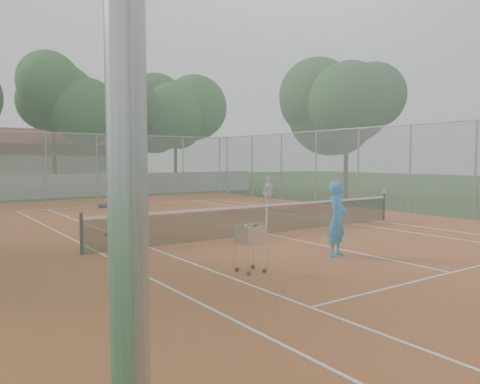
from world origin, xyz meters
TOP-DOWN VIEW (x-y plane):
  - ground at (0.00, 0.00)m, footprint 120.00×120.00m
  - court_pad at (0.00, 0.00)m, footprint 18.00×34.00m
  - court_lines at (0.00, 0.00)m, footprint 10.98×23.78m
  - tennis_net at (0.00, 0.00)m, footprint 11.88×0.10m
  - perimeter_fence at (0.00, 0.00)m, footprint 18.00×34.00m
  - boundary_wall at (0.00, 19.00)m, footprint 26.00×0.30m
  - clubhouse at (-2.00, 29.00)m, footprint 16.40×9.00m
  - tropical_trees at (0.00, 22.00)m, footprint 29.00×19.00m
  - player_near at (-0.73, -3.79)m, footprint 0.81×0.68m
  - player_far_left at (-4.23, 2.63)m, footprint 0.88×0.70m
  - player_far_right at (4.28, 5.30)m, footprint 1.03×0.72m
  - ball_hopper at (-3.53, -3.95)m, footprint 0.64×0.64m

SIDE VIEW (x-z plane):
  - ground at x=0.00m, z-range 0.00..0.00m
  - court_pad at x=0.00m, z-range 0.00..0.02m
  - court_lines at x=0.00m, z-range 0.02..0.03m
  - tennis_net at x=0.00m, z-range 0.02..1.00m
  - ball_hopper at x=-3.53m, z-range 0.02..1.14m
  - boundary_wall at x=0.00m, z-range 0.00..1.50m
  - player_far_right at x=4.28m, z-range 0.02..1.64m
  - player_far_left at x=-4.23m, z-range 0.02..1.78m
  - player_near at x=-0.73m, z-range 0.02..1.90m
  - perimeter_fence at x=0.00m, z-range 0.00..4.00m
  - clubhouse at x=-2.00m, z-range 0.00..4.40m
  - tropical_trees at x=0.00m, z-range 0.00..10.00m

